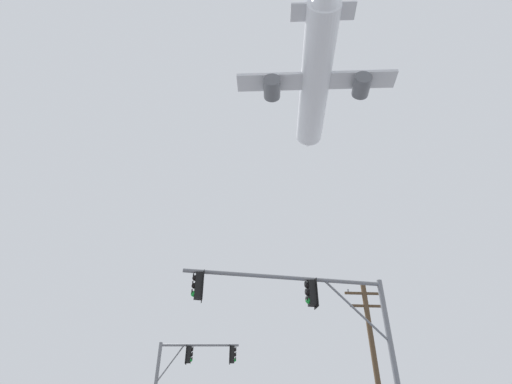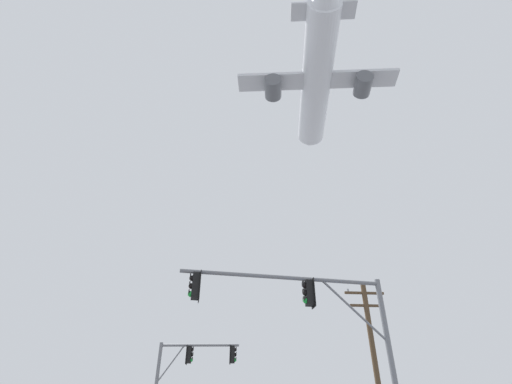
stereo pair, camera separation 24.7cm
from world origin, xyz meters
name	(u,v)px [view 1 (the left image)]	position (x,y,z in m)	size (l,w,h in m)	color
signal_pole_near	(318,317)	(2.43, 7.75, 4.89)	(7.46, 1.14, 6.41)	slate
signal_pole_far	(185,372)	(-3.01, 18.43, 4.59)	(4.68, 0.64, 6.18)	slate
utility_pole	(375,362)	(6.84, 14.90, 4.64)	(2.20, 0.28, 8.70)	brown
airplane	(315,82)	(9.96, 29.75, 42.58)	(21.37, 27.66, 7.53)	white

